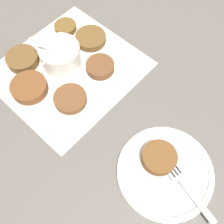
# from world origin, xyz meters

# --- Properties ---
(ground_plane) EXTENTS (4.00, 4.00, 0.00)m
(ground_plane) POSITION_xyz_m (0.00, 0.00, 0.00)
(ground_plane) COLOR #605B56
(napkin) EXTENTS (0.33, 0.31, 0.00)m
(napkin) POSITION_xyz_m (0.03, 0.02, 0.00)
(napkin) COLOR white
(napkin) RESTS_ON ground_plane
(sauce_bowl) EXTENTS (0.10, 0.09, 0.09)m
(sauce_bowl) POSITION_xyz_m (0.02, -0.01, 0.03)
(sauce_bowl) COLOR white
(sauce_bowl) RESTS_ON napkin
(fritter_0) EXTENTS (0.08, 0.08, 0.02)m
(fritter_0) POSITION_xyz_m (-0.07, -0.00, 0.01)
(fritter_0) COLOR brown
(fritter_0) RESTS_ON napkin
(fritter_1) EXTENTS (0.08, 0.08, 0.02)m
(fritter_1) POSITION_xyz_m (0.12, -0.01, 0.01)
(fritter_1) COLOR brown
(fritter_1) RESTS_ON napkin
(fritter_2) EXTENTS (0.07, 0.07, 0.02)m
(fritter_2) POSITION_xyz_m (-0.02, 0.08, 0.01)
(fritter_2) COLOR brown
(fritter_2) RESTS_ON napkin
(fritter_3) EXTENTS (0.07, 0.07, 0.02)m
(fritter_3) POSITION_xyz_m (0.09, 0.08, 0.01)
(fritter_3) COLOR brown
(fritter_3) RESTS_ON napkin
(fritter_4) EXTENTS (0.08, 0.08, 0.02)m
(fritter_4) POSITION_xyz_m (0.08, -0.08, 0.01)
(fritter_4) COLOR brown
(fritter_4) RESTS_ON napkin
(fritter_5) EXTENTS (0.06, 0.06, 0.01)m
(fritter_5) POSITION_xyz_m (-0.06, -0.08, 0.01)
(fritter_5) COLOR brown
(fritter_5) RESTS_ON napkin
(serving_plate) EXTENTS (0.19, 0.19, 0.02)m
(serving_plate) POSITION_xyz_m (0.08, 0.34, 0.01)
(serving_plate) COLOR white
(serving_plate) RESTS_ON ground_plane
(fritter_on_plate) EXTENTS (0.07, 0.07, 0.02)m
(fritter_on_plate) POSITION_xyz_m (0.08, 0.31, 0.03)
(fritter_on_plate) COLOR brown
(fritter_on_plate) RESTS_ON serving_plate
(fork) EXTENTS (0.06, 0.15, 0.00)m
(fork) POSITION_xyz_m (0.08, 0.37, 0.02)
(fork) COLOR silver
(fork) RESTS_ON serving_plate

